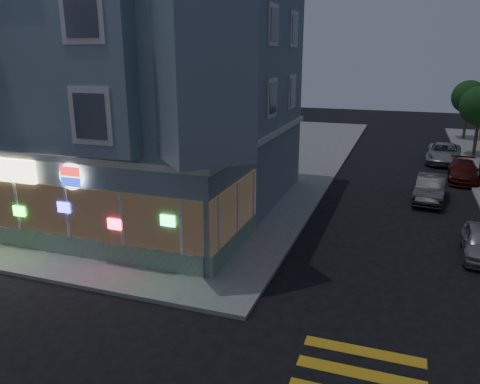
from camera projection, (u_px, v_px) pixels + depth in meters
The scene contains 9 objects.
ground at pixel (122, 338), 13.20m from camera, with size 120.00×120.00×0.00m, color black.
sidewalk_nw at pixel (138, 151), 38.29m from camera, with size 33.00×42.00×0.15m, color gray.
corner_building at pixel (134, 93), 23.40m from camera, with size 14.60×14.60×11.40m.
street_tree_near at pixel (480, 106), 35.29m from camera, with size 3.00×3.00×5.30m.
street_tree_far at pixel (469, 97), 42.52m from camera, with size 3.00×3.00×5.30m.
parked_car_b at pixel (431, 189), 25.32m from camera, with size 1.48×4.23×1.39m, color #36383B.
parked_car_c at pixel (463, 171), 29.37m from camera, with size 1.75×4.29×1.25m, color #531813.
parked_car_d at pixel (444, 153), 34.32m from camera, with size 2.32×5.04×1.40m, color #A6ABB1.
traffic_signal at pixel (193, 181), 16.63m from camera, with size 0.57×0.54×4.78m.
Camera 1 is at (6.97, -9.71, 7.72)m, focal length 35.00 mm.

